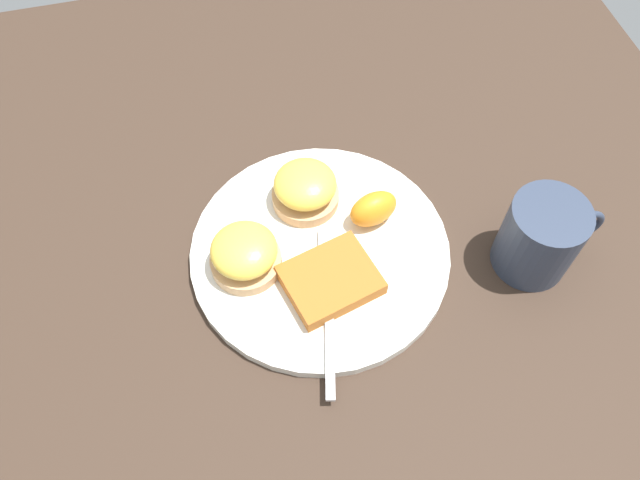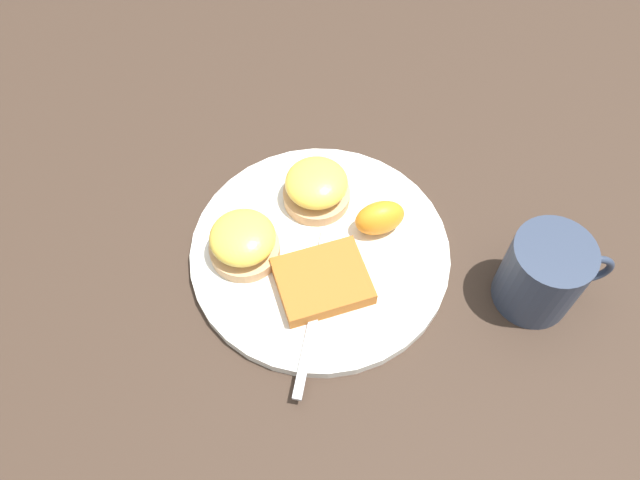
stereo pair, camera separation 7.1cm
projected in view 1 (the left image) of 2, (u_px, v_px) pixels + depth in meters
ground_plane at (320, 255)px, 0.74m from camera, size 1.10×1.10×0.00m
plate at (320, 252)px, 0.74m from camera, size 0.31×0.31×0.01m
sandwich_benedict_left at (308, 188)px, 0.75m from camera, size 0.08×0.08×0.05m
sandwich_benedict_right at (245, 257)px, 0.70m from camera, size 0.08×0.08×0.05m
hashbrown_patty at (330, 280)px, 0.70m from camera, size 0.12×0.10×0.02m
orange_wedge at (373, 209)px, 0.74m from camera, size 0.07×0.05×0.04m
fork at (329, 297)px, 0.70m from camera, size 0.07×0.20×0.00m
cup at (541, 237)px, 0.70m from camera, size 0.12×0.09×0.10m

